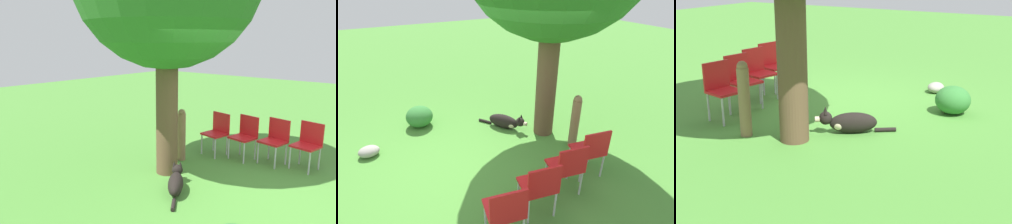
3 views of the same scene
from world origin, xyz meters
The scene contains 9 objects.
ground_plane centered at (0.00, 0.00, 0.00)m, with size 30.00×30.00×0.00m, color #478433.
dog centered at (-0.73, 0.93, 0.15)m, with size 0.97×0.72×0.38m.
fence_post centered at (0.43, 1.73, 0.53)m, with size 0.16×0.16×1.04m.
red_chair_0 centered at (1.60, -0.33, 0.51)m, with size 0.49×0.51×0.87m.
red_chair_1 centered at (1.46, 0.24, 0.51)m, with size 0.49×0.51×0.87m.
red_chair_2 centered at (1.32, 0.81, 0.51)m, with size 0.49×0.51×0.87m.
red_chair_3 centered at (1.19, 1.38, 0.51)m, with size 0.49×0.51×0.87m.
garden_rock centered at (-1.04, -1.69, 0.09)m, with size 0.29×0.36×0.19m.
low_shrub centered at (-1.69, -0.65, 0.22)m, with size 0.55×0.55×0.44m.
Camera 3 is at (-3.77, 6.23, 2.29)m, focal length 50.00 mm.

